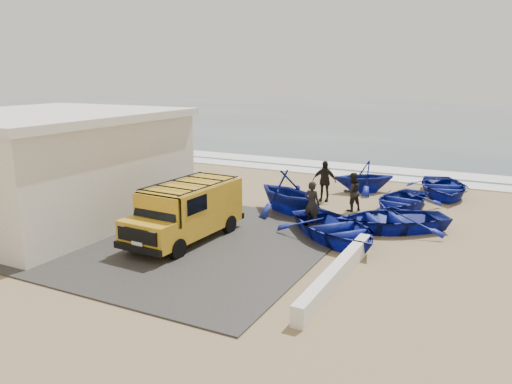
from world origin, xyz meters
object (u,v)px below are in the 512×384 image
at_px(boat_far_right, 443,187).
at_px(boat_mid_left, 287,192).
at_px(boat_near_right, 391,219).
at_px(fisherman_back, 324,181).
at_px(building, 48,165).
at_px(boat_mid_right, 401,200).
at_px(fisherman_front, 312,204).
at_px(boat_far_left, 364,177).
at_px(fisherman_middle, 352,192).
at_px(van, 187,210).
at_px(boat_near_left, 335,228).
at_px(parapet, 337,273).

bearing_deg(boat_far_right, boat_mid_left, -148.13).
relative_size(boat_near_right, fisherman_back, 2.24).
xyz_separation_m(building, boat_mid_left, (8.35, 4.97, -1.26)).
relative_size(boat_mid_right, fisherman_front, 2.18).
height_order(boat_mid_right, fisherman_back, fisherman_back).
bearing_deg(boat_near_right, building, -102.64).
height_order(boat_mid_left, boat_far_left, boat_mid_left).
distance_m(boat_mid_right, fisherman_back, 3.52).
bearing_deg(boat_mid_right, fisherman_back, -169.34).
bearing_deg(fisherman_middle, fisherman_front, 29.92).
bearing_deg(building, van, 1.20).
bearing_deg(boat_mid_left, boat_near_left, -102.34).
distance_m(parapet, fisherman_front, 5.30).
xyz_separation_m(van, fisherman_back, (2.44, 7.46, -0.16)).
distance_m(boat_near_right, boat_mid_right, 3.14).
distance_m(boat_far_left, fisherman_back, 2.84).
relative_size(boat_near_right, boat_mid_right, 1.08).
bearing_deg(parapet, boat_far_left, 101.49).
height_order(boat_near_left, fisherman_front, fisherman_front).
bearing_deg(boat_far_left, boat_near_right, -8.85).
bearing_deg(fisherman_back, boat_mid_left, -110.60).
height_order(boat_mid_right, fisherman_middle, fisherman_middle).
distance_m(van, fisherman_back, 7.85).
height_order(boat_far_left, boat_far_right, boat_far_left).
bearing_deg(building, boat_far_left, 44.87).
bearing_deg(boat_far_right, fisherman_middle, -141.03).
distance_m(van, fisherman_front, 4.84).
bearing_deg(building, fisherman_middle, 31.50).
height_order(boat_far_left, fisherman_front, fisherman_front).
bearing_deg(boat_near_left, parapet, -120.11).
distance_m(boat_near_left, boat_far_left, 7.79).
distance_m(boat_near_left, fisherman_back, 5.61).
distance_m(parapet, fisherman_back, 9.28).
bearing_deg(boat_near_right, parapet, -35.28).
xyz_separation_m(parapet, fisherman_front, (-2.53, 4.62, 0.62)).
bearing_deg(fisherman_front, fisherman_back, -67.63).
height_order(boat_far_right, fisherman_front, fisherman_front).
xyz_separation_m(building, boat_far_left, (10.23, 10.18, -1.38)).
height_order(boat_mid_left, boat_mid_right, boat_mid_left).
relative_size(boat_mid_right, boat_far_left, 1.31).
distance_m(building, boat_mid_right, 14.82).
relative_size(boat_near_left, boat_far_right, 1.04).
bearing_deg(parapet, boat_near_right, 87.04).
relative_size(boat_near_left, fisherman_middle, 2.66).
xyz_separation_m(van, boat_near_right, (6.17, 4.43, -0.67)).
xyz_separation_m(boat_near_right, boat_mid_right, (-0.25, 3.13, -0.03)).
bearing_deg(boat_far_left, fisherman_back, -57.66).
height_order(boat_near_left, boat_far_right, boat_near_left).
bearing_deg(van, fisherman_back, 74.78).
distance_m(boat_near_right, fisherman_middle, 2.91).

